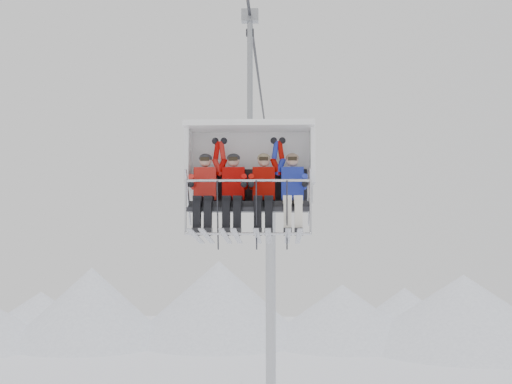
{
  "coord_description": "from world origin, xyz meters",
  "views": [
    {
      "loc": [
        0.52,
        -13.98,
        9.45
      ],
      "look_at": [
        0.0,
        0.0,
        10.36
      ],
      "focal_mm": 45.0,
      "sensor_mm": 36.0,
      "label": 1
    }
  ],
  "objects_px": {
    "skier_center_right": "(264,191)",
    "skier_far_right": "(293,191)",
    "lift_tower_right": "(271,300)",
    "skier_far_left": "(205,191)",
    "skier_center_left": "(233,191)",
    "chairlift_carrier": "(250,166)"
  },
  "relations": [
    {
      "from": "chairlift_carrier",
      "to": "skier_far_right",
      "type": "xyz_separation_m",
      "value": [
        0.74,
        -0.3,
        -0.46
      ]
    },
    {
      "from": "lift_tower_right",
      "to": "skier_far_right",
      "type": "bearing_deg",
      "value": -88.31
    },
    {
      "from": "lift_tower_right",
      "to": "skier_far_right",
      "type": "xyz_separation_m",
      "value": [
        0.74,
        -25.07,
        4.4
      ]
    },
    {
      "from": "lift_tower_right",
      "to": "skier_center_right",
      "type": "height_order",
      "value": "lift_tower_right"
    },
    {
      "from": "skier_far_left",
      "to": "skier_center_right",
      "type": "bearing_deg",
      "value": 0.0
    },
    {
      "from": "chairlift_carrier",
      "to": "skier_center_right",
      "type": "bearing_deg",
      "value": -51.06
    },
    {
      "from": "lift_tower_right",
      "to": "skier_far_left",
      "type": "bearing_deg",
      "value": -91.75
    },
    {
      "from": "skier_far_left",
      "to": "skier_center_left",
      "type": "height_order",
      "value": "same"
    },
    {
      "from": "chairlift_carrier",
      "to": "skier_center_left",
      "type": "height_order",
      "value": "chairlift_carrier"
    },
    {
      "from": "lift_tower_right",
      "to": "skier_far_left",
      "type": "relative_size",
      "value": 7.99
    },
    {
      "from": "lift_tower_right",
      "to": "skier_center_right",
      "type": "xyz_separation_m",
      "value": [
        0.25,
        -25.07,
        4.4
      ]
    },
    {
      "from": "lift_tower_right",
      "to": "skier_center_left",
      "type": "height_order",
      "value": "lift_tower_right"
    },
    {
      "from": "skier_center_right",
      "to": "skier_far_right",
      "type": "height_order",
      "value": "same"
    },
    {
      "from": "skier_center_left",
      "to": "skier_center_right",
      "type": "distance_m",
      "value": 0.52
    },
    {
      "from": "skier_center_left",
      "to": "skier_center_right",
      "type": "relative_size",
      "value": 1.0
    },
    {
      "from": "skier_center_right",
      "to": "lift_tower_right",
      "type": "bearing_deg",
      "value": 90.56
    },
    {
      "from": "skier_far_right",
      "to": "skier_center_left",
      "type": "bearing_deg",
      "value": 180.0
    },
    {
      "from": "skier_center_left",
      "to": "skier_far_right",
      "type": "bearing_deg",
      "value": 0.0
    },
    {
      "from": "lift_tower_right",
      "to": "skier_center_left",
      "type": "xyz_separation_m",
      "value": [
        -0.28,
        -25.07,
        4.4
      ]
    },
    {
      "from": "skier_center_right",
      "to": "skier_far_right",
      "type": "bearing_deg",
      "value": 0.0
    },
    {
      "from": "skier_far_right",
      "to": "chairlift_carrier",
      "type": "bearing_deg",
      "value": 157.58
    },
    {
      "from": "lift_tower_right",
      "to": "chairlift_carrier",
      "type": "distance_m",
      "value": 25.24
    }
  ]
}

